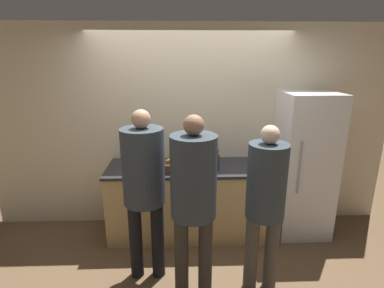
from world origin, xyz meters
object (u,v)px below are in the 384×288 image
(fruit_bowl, at_px, (168,166))
(bottle_dark, at_px, (217,162))
(person_right, at_px, (265,197))
(bottle_clear, at_px, (201,158))
(refrigerator, at_px, (304,165))
(person_center, at_px, (194,190))
(utensil_crock, at_px, (210,157))
(cup_white, at_px, (135,165))
(person_left, at_px, (144,179))

(fruit_bowl, height_order, bottle_dark, bottle_dark)
(person_right, height_order, bottle_clear, person_right)
(refrigerator, distance_m, bottle_clear, 1.28)
(refrigerator, distance_m, bottle_dark, 1.12)
(person_center, bearing_deg, utensil_crock, 77.72)
(person_center, relative_size, cup_white, 18.71)
(person_center, xyz_separation_m, cup_white, (-0.66, 0.99, -0.12))
(person_center, height_order, person_right, person_center)
(person_left, bearing_deg, cup_white, 105.42)
(person_left, bearing_deg, person_center, -29.76)
(utensil_crock, distance_m, bottle_dark, 0.24)
(refrigerator, xyz_separation_m, person_center, (-1.42, -1.07, 0.18))
(refrigerator, xyz_separation_m, cup_white, (-2.09, -0.07, 0.06))
(refrigerator, relative_size, utensil_crock, 5.75)
(cup_white, bearing_deg, utensil_crock, 9.71)
(person_left, bearing_deg, person_right, -11.16)
(refrigerator, relative_size, fruit_bowl, 5.94)
(utensil_crock, bearing_deg, person_right, -70.04)
(utensil_crock, xyz_separation_m, bottle_dark, (0.07, -0.23, 0.02))
(person_left, distance_m, person_center, 0.53)
(refrigerator, distance_m, person_right, 1.28)
(bottle_clear, bearing_deg, fruit_bowl, -153.65)
(refrigerator, bearing_deg, person_left, -156.93)
(person_right, height_order, bottle_dark, person_right)
(person_center, xyz_separation_m, fruit_bowl, (-0.26, 0.93, -0.11))
(person_left, height_order, fruit_bowl, person_left)
(utensil_crock, bearing_deg, bottle_clear, -168.57)
(fruit_bowl, relative_size, bottle_clear, 1.71)
(fruit_bowl, xyz_separation_m, cup_white, (-0.40, 0.07, -0.01))
(fruit_bowl, distance_m, bottle_clear, 0.45)
(fruit_bowl, bearing_deg, person_right, -44.01)
(bottle_dark, xyz_separation_m, cup_white, (-0.98, 0.07, -0.05))
(utensil_crock, distance_m, cup_white, 0.93)
(person_center, bearing_deg, refrigerator, 36.86)
(fruit_bowl, relative_size, bottle_dark, 1.18)
(person_center, bearing_deg, person_right, 3.88)
(fruit_bowl, bearing_deg, person_center, -74.19)
(person_left, distance_m, fruit_bowl, 0.70)
(cup_white, bearing_deg, bottle_dark, -4.22)
(person_left, relative_size, person_center, 1.00)
(person_center, xyz_separation_m, bottle_dark, (0.32, 0.92, -0.06))
(person_left, bearing_deg, bottle_clear, 55.07)
(person_right, xyz_separation_m, utensil_crock, (-0.40, 1.11, 0.01))
(person_center, distance_m, utensil_crock, 1.18)
(refrigerator, relative_size, person_right, 1.09)
(refrigerator, distance_m, fruit_bowl, 1.69)
(person_right, bearing_deg, bottle_clear, 115.19)
(person_center, distance_m, bottle_dark, 0.98)
(refrigerator, xyz_separation_m, person_right, (-0.77, -1.02, 0.08))
(person_left, relative_size, bottle_clear, 9.88)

